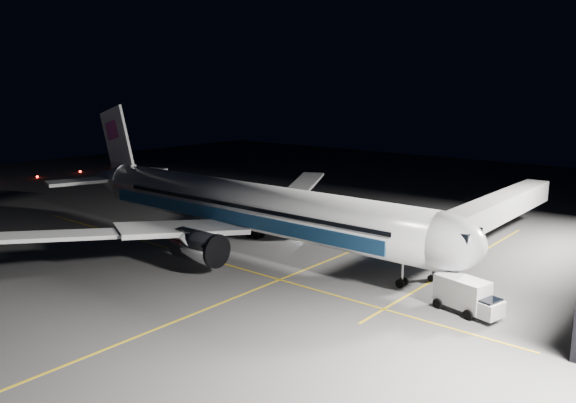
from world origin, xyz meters
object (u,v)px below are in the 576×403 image
(jet_bridge, at_px, (489,212))
(baggage_tug, at_px, (318,230))
(safety_cone_c, at_px, (270,224))
(airliner, at_px, (242,206))
(service_truck, at_px, (467,295))
(safety_cone_a, at_px, (229,229))
(safety_cone_b, at_px, (315,224))

(jet_bridge, xyz_separation_m, baggage_tug, (-19.11, -8.07, -3.71))
(safety_cone_c, bearing_deg, airliner, -66.36)
(service_truck, height_order, safety_cone_a, service_truck)
(baggage_tug, bearing_deg, safety_cone_c, -172.01)
(safety_cone_b, bearing_deg, safety_cone_a, -127.69)
(baggage_tug, distance_m, safety_cone_b, 5.37)
(safety_cone_a, bearing_deg, baggage_tug, 26.87)
(safety_cone_c, bearing_deg, baggage_tug, 0.85)
(jet_bridge, height_order, baggage_tug, jet_bridge)
(airliner, xyz_separation_m, jet_bridge, (23.08, 18.06, -0.58))
(jet_bridge, distance_m, service_truck, 21.23)
(safety_cone_a, xyz_separation_m, safety_cone_c, (2.61, 5.39, 0.03))
(baggage_tug, height_order, safety_cone_a, baggage_tug)
(safety_cone_b, bearing_deg, service_truck, -29.51)
(jet_bridge, distance_m, safety_cone_a, 33.21)
(service_truck, relative_size, safety_cone_a, 10.41)
(safety_cone_b, bearing_deg, safety_cone_c, -138.98)
(jet_bridge, relative_size, service_truck, 5.53)
(service_truck, distance_m, safety_cone_b, 32.77)
(jet_bridge, bearing_deg, safety_cone_c, -163.35)
(service_truck, height_order, baggage_tug, service_truck)
(airliner, relative_size, baggage_tug, 21.58)
(jet_bridge, distance_m, safety_cone_b, 23.39)
(airliner, height_order, safety_cone_b, airliner)
(safety_cone_b, distance_m, safety_cone_c, 6.30)
(airliner, relative_size, safety_cone_c, 92.42)
(jet_bridge, distance_m, safety_cone_c, 28.91)
(baggage_tug, bearing_deg, airliner, -104.52)
(safety_cone_b, bearing_deg, jet_bridge, 10.16)
(airliner, bearing_deg, service_truck, -4.21)
(safety_cone_a, xyz_separation_m, safety_cone_b, (7.36, 9.53, 0.02))
(jet_bridge, relative_size, safety_cone_c, 51.71)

